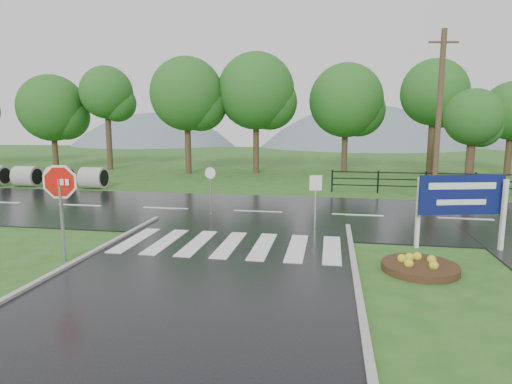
# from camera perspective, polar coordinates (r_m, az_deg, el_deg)

# --- Properties ---
(ground) EXTENTS (120.00, 120.00, 0.00)m
(ground) POSITION_cam_1_polar(r_m,az_deg,el_deg) (8.37, -11.85, -16.62)
(ground) COLOR #2B5C1E
(ground) RESTS_ON ground
(main_road) EXTENTS (90.00, 8.00, 0.04)m
(main_road) POSITION_cam_1_polar(r_m,az_deg,el_deg) (17.60, 0.25, -2.75)
(main_road) COLOR black
(main_road) RESTS_ON ground
(crosswalk) EXTENTS (6.50, 2.80, 0.02)m
(crosswalk) POSITION_cam_1_polar(r_m,az_deg,el_deg) (12.83, -3.54, -6.99)
(crosswalk) COLOR silver
(crosswalk) RESTS_ON ground
(fence_west) EXTENTS (9.58, 0.08, 1.20)m
(fence_west) POSITION_cam_1_polar(r_m,az_deg,el_deg) (23.67, 21.69, 1.43)
(fence_west) COLOR black
(fence_west) RESTS_ON ground
(hills) EXTENTS (102.00, 48.00, 48.00)m
(hills) POSITION_cam_1_polar(r_m,az_deg,el_deg) (74.49, 10.11, -5.98)
(hills) COLOR slate
(hills) RESTS_ON ground
(treeline) EXTENTS (83.20, 5.20, 10.00)m
(treeline) POSITION_cam_1_polar(r_m,az_deg,el_deg) (31.25, 6.39, 2.38)
(treeline) COLOR #1F5A1C
(treeline) RESTS_ON ground
(culvert_pipes) EXTENTS (7.60, 1.20, 1.20)m
(culvert_pipes) POSITION_cam_1_polar(r_m,az_deg,el_deg) (27.54, -26.49, 1.85)
(culvert_pipes) COLOR #9E9B93
(culvert_pipes) RESTS_ON ground
(stop_sign) EXTENTS (1.20, 0.24, 2.73)m
(stop_sign) POSITION_cam_1_polar(r_m,az_deg,el_deg) (12.14, -24.66, 0.18)
(stop_sign) COLOR #939399
(stop_sign) RESTS_ON ground
(estate_billboard) EXTENTS (2.44, 0.67, 2.18)m
(estate_billboard) POSITION_cam_1_polar(r_m,az_deg,el_deg) (13.49, 25.69, -0.80)
(estate_billboard) COLOR silver
(estate_billboard) RESTS_ON ground
(flower_bed) EXTENTS (1.85, 1.85, 0.37)m
(flower_bed) POSITION_cam_1_polar(r_m,az_deg,el_deg) (11.46, 21.03, -9.16)
(flower_bed) COLOR #332111
(flower_bed) RESTS_ON ground
(reg_sign_small) EXTENTS (0.42, 0.09, 1.89)m
(reg_sign_small) POSITION_cam_1_polar(r_m,az_deg,el_deg) (14.64, 7.95, 0.17)
(reg_sign_small) COLOR #939399
(reg_sign_small) RESTS_ON ground
(reg_sign_round) EXTENTS (0.45, 0.10, 1.93)m
(reg_sign_round) POSITION_cam_1_polar(r_m,az_deg,el_deg) (16.84, -6.09, 0.99)
(reg_sign_round) COLOR #939399
(reg_sign_round) RESTS_ON ground
(utility_pole_east) EXTENTS (1.43, 0.35, 8.09)m
(utility_pole_east) POSITION_cam_1_polar(r_m,az_deg,el_deg) (23.08, 23.21, 9.61)
(utility_pole_east) COLOR #473523
(utility_pole_east) RESTS_ON ground
(entrance_tree_left) EXTENTS (2.98, 2.98, 5.45)m
(entrance_tree_left) POSITION_cam_1_polar(r_m,az_deg,el_deg) (25.57, 26.99, 8.79)
(entrance_tree_left) COLOR #3D2B1C
(entrance_tree_left) RESTS_ON ground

